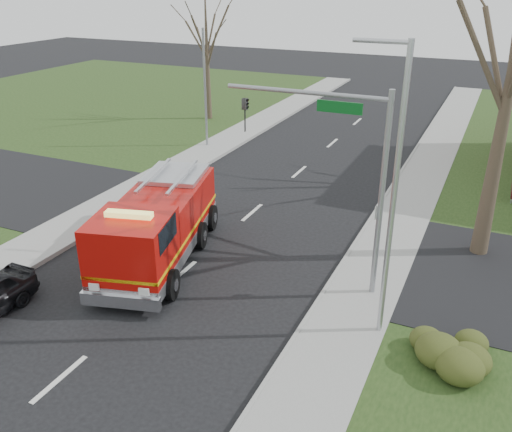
% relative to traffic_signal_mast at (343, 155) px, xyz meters
% --- Properties ---
extents(ground, '(120.00, 120.00, 0.00)m').
position_rel_traffic_signal_mast_xyz_m(ground, '(-5.21, -1.50, -4.71)').
color(ground, black).
rests_on(ground, ground).
extents(sidewalk_right, '(2.40, 80.00, 0.15)m').
position_rel_traffic_signal_mast_xyz_m(sidewalk_right, '(0.99, -1.50, -4.63)').
color(sidewalk_right, gray).
rests_on(sidewalk_right, ground).
extents(sidewalk_left, '(2.40, 80.00, 0.15)m').
position_rel_traffic_signal_mast_xyz_m(sidewalk_left, '(-11.41, -1.50, -4.63)').
color(sidewalk_left, gray).
rests_on(sidewalk_left, ground).
extents(hedge_corner, '(2.80, 2.00, 0.90)m').
position_rel_traffic_signal_mast_xyz_m(hedge_corner, '(3.79, -2.50, -4.13)').
color(hedge_corner, '#2C3613').
rests_on(hedge_corner, lawn_right).
extents(bare_tree_left, '(4.50, 4.50, 9.00)m').
position_rel_traffic_signal_mast_xyz_m(bare_tree_left, '(-15.21, 18.50, 0.86)').
color(bare_tree_left, '#392B21').
rests_on(bare_tree_left, ground).
extents(traffic_signal_mast, '(5.29, 0.18, 6.80)m').
position_rel_traffic_signal_mast_xyz_m(traffic_signal_mast, '(0.00, 0.00, 0.00)').
color(traffic_signal_mast, gray).
rests_on(traffic_signal_mast, ground).
extents(streetlight_pole, '(1.48, 0.16, 8.40)m').
position_rel_traffic_signal_mast_xyz_m(streetlight_pole, '(1.93, -2.00, -0.16)').
color(streetlight_pole, '#B7BABF').
rests_on(streetlight_pole, ground).
extents(utility_pole_far, '(0.14, 0.14, 7.00)m').
position_rel_traffic_signal_mast_xyz_m(utility_pole_far, '(-12.01, 12.50, -1.21)').
color(utility_pole_far, gray).
rests_on(utility_pole_far, ground).
extents(fire_engine, '(4.39, 7.79, 2.98)m').
position_rel_traffic_signal_mast_xyz_m(fire_engine, '(-6.47, -0.93, -3.36)').
color(fire_engine, '#B00D08').
rests_on(fire_engine, ground).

